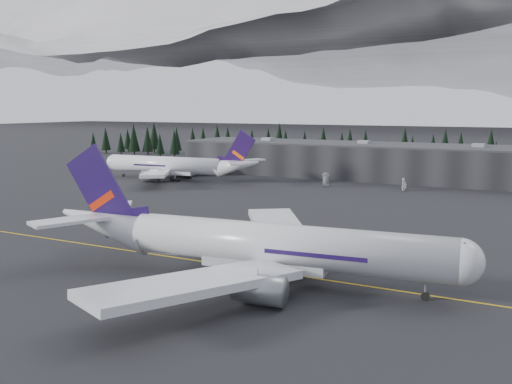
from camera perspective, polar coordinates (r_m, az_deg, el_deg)
The scene contains 8 objects.
ground at distance 100.53m, azimuth -5.36°, elevation -6.59°, with size 1400.00×1400.00×0.00m, color black.
taxiline at distance 98.92m, azimuth -5.99°, elevation -6.84°, with size 400.00×0.40×0.02m, color gold.
terminal at distance 213.82m, azimuth 13.25°, elevation 2.99°, with size 160.00×30.00×12.60m.
treeline at distance 249.59m, azimuth 15.42°, elevation 3.96°, with size 360.00×20.00×15.00m, color black.
jet_main at distance 86.76m, azimuth -0.84°, elevation -5.13°, with size 68.29×62.74×20.11m.
jet_parked at distance 206.50m, azimuth -7.80°, elevation 2.64°, with size 62.65×57.66×18.42m.
gse_vehicle_a at distance 189.26m, azimuth 6.99°, elevation 0.74°, with size 2.15×4.66×1.29m, color #BCBCBE.
gse_vehicle_b at distance 184.16m, azimuth 14.59°, elevation 0.33°, with size 1.68×4.17×1.42m, color silver.
Camera 1 is at (53.29, -81.12, 26.21)m, focal length 40.00 mm.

